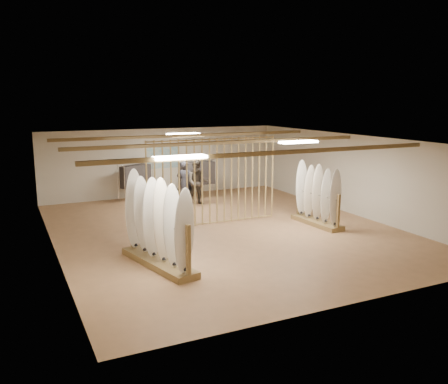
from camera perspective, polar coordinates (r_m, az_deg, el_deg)
name	(u,v)px	position (r m, az deg, el deg)	size (l,w,h in m)	color
floor	(224,230)	(14.82, 0.00, -4.56)	(12.00, 12.00, 0.00)	#AC7D53
ceiling	(224,140)	(14.31, 0.00, 6.30)	(12.00, 12.00, 0.00)	gray
wall_back	(163,162)	(20.02, -7.37, 3.59)	(12.00, 12.00, 0.00)	beige
wall_front	(356,236)	(9.56, 15.60, -5.16)	(12.00, 12.00, 0.00)	beige
wall_left	(52,200)	(13.20, -20.03, -0.95)	(12.00, 12.00, 0.00)	beige
wall_right	(353,175)	(17.21, 15.24, 2.04)	(12.00, 12.00, 0.00)	beige
ceiling_slats	(224,142)	(14.32, 0.00, 5.98)	(9.50, 6.12, 0.10)	olive
light_panels	(224,142)	(14.32, 0.00, 6.06)	(1.20, 0.35, 0.06)	white
bamboo_partition	(213,182)	(15.21, -1.29, 1.27)	(4.45, 0.05, 2.78)	tan
poster	(163,157)	(19.98, -7.36, 4.15)	(1.40, 0.03, 0.90)	teal
rack_left	(158,236)	(11.61, -7.96, -5.29)	(1.21, 2.78, 2.19)	olive
rack_right	(317,205)	(15.54, 11.17, -1.50)	(0.67, 2.08, 1.95)	olive
clothing_rack_a	(136,176)	(19.14, -10.57, 1.90)	(1.35, 0.86, 1.52)	silver
clothing_rack_b	(198,173)	(19.15, -3.19, 2.25)	(1.50, 0.45, 1.61)	silver
shopper_a	(184,180)	(18.35, -4.78, 1.50)	(0.69, 0.46, 1.88)	#292931
shopper_b	(198,180)	(18.10, -3.21, 1.51)	(0.95, 0.74, 1.96)	#3A342D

